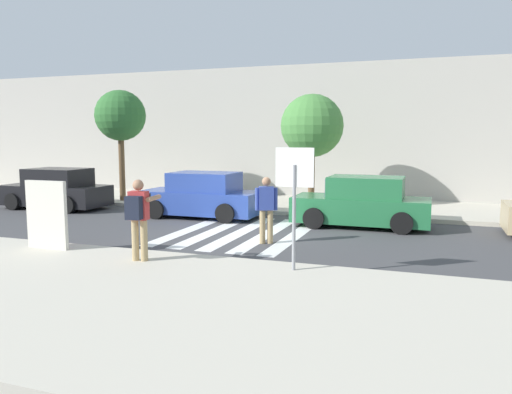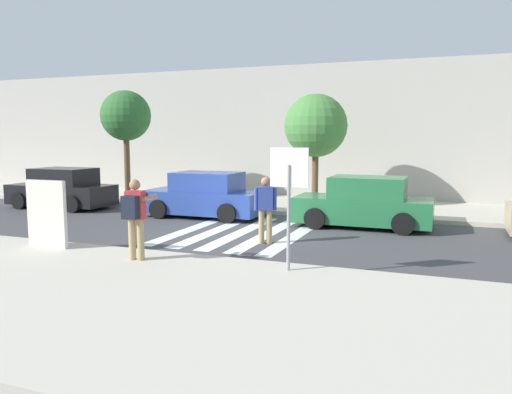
% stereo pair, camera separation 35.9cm
% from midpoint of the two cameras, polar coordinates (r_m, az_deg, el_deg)
% --- Properties ---
extents(ground_plane, '(120.00, 120.00, 0.00)m').
position_cam_midpoint_polar(ground_plane, '(14.31, -2.72, -4.19)').
color(ground_plane, '#424244').
extents(sidewalk_near, '(60.00, 6.00, 0.14)m').
position_cam_midpoint_polar(sidewalk_near, '(9.04, -18.06, -10.70)').
color(sidewalk_near, beige).
rests_on(sidewalk_near, ground).
extents(sidewalk_far, '(60.00, 4.80, 0.14)m').
position_cam_midpoint_polar(sidewalk_far, '(19.90, 3.83, -0.85)').
color(sidewalk_far, beige).
rests_on(sidewalk_far, ground).
extents(building_facade_far, '(56.00, 4.00, 5.87)m').
position_cam_midpoint_polar(building_facade_far, '(23.99, 6.76, 7.29)').
color(building_facade_far, '#ADA89E').
rests_on(building_facade_far, ground).
extents(crosswalk_stripe_0, '(0.44, 5.20, 0.01)m').
position_cam_midpoint_polar(crosswalk_stripe_0, '(15.15, -8.06, -3.61)').
color(crosswalk_stripe_0, silver).
rests_on(crosswalk_stripe_0, ground).
extents(crosswalk_stripe_1, '(0.44, 5.20, 0.01)m').
position_cam_midpoint_polar(crosswalk_stripe_1, '(14.80, -5.30, -3.82)').
color(crosswalk_stripe_1, silver).
rests_on(crosswalk_stripe_1, ground).
extents(crosswalk_stripe_2, '(0.44, 5.20, 0.01)m').
position_cam_midpoint_polar(crosswalk_stripe_2, '(14.49, -2.42, -4.03)').
color(crosswalk_stripe_2, silver).
rests_on(crosswalk_stripe_2, ground).
extents(crosswalk_stripe_3, '(0.44, 5.20, 0.01)m').
position_cam_midpoint_polar(crosswalk_stripe_3, '(14.21, 0.58, -4.24)').
color(crosswalk_stripe_3, silver).
rests_on(crosswalk_stripe_3, ground).
extents(crosswalk_stripe_4, '(0.44, 5.20, 0.01)m').
position_cam_midpoint_polar(crosswalk_stripe_4, '(13.98, 3.69, -4.45)').
color(crosswalk_stripe_4, silver).
rests_on(crosswalk_stripe_4, ground).
extents(stop_sign, '(0.76, 0.08, 2.40)m').
position_cam_midpoint_polar(stop_sign, '(9.66, 3.36, 1.76)').
color(stop_sign, gray).
rests_on(stop_sign, sidewalk_near).
extents(photographer_with_backpack, '(0.65, 0.89, 1.72)m').
position_cam_midpoint_polar(photographer_with_backpack, '(10.76, -14.23, -1.77)').
color(photographer_with_backpack, tan).
rests_on(photographer_with_backpack, sidewalk_near).
extents(pedestrian_crossing, '(0.54, 0.37, 1.72)m').
position_cam_midpoint_polar(pedestrian_crossing, '(12.83, 0.39, -1.06)').
color(pedestrian_crossing, tan).
rests_on(pedestrian_crossing, ground).
extents(parked_car_black, '(4.10, 1.92, 1.55)m').
position_cam_midpoint_polar(parked_car_black, '(20.66, -22.32, 0.76)').
color(parked_car_black, black).
rests_on(parked_car_black, ground).
extents(parked_car_blue, '(4.10, 1.92, 1.55)m').
position_cam_midpoint_polar(parked_car_blue, '(17.18, -6.79, 0.09)').
color(parked_car_blue, '#284293').
rests_on(parked_car_blue, ground).
extents(parked_car_green, '(4.10, 1.92, 1.55)m').
position_cam_midpoint_polar(parked_car_green, '(15.57, 11.40, -0.71)').
color(parked_car_green, '#236B3D').
rests_on(parked_car_green, ground).
extents(street_tree_west, '(2.05, 2.05, 4.50)m').
position_cam_midpoint_polar(street_tree_west, '(21.29, -15.72, 8.86)').
color(street_tree_west, brown).
rests_on(street_tree_west, sidewalk_far).
extents(street_tree_center, '(2.33, 2.33, 4.18)m').
position_cam_midpoint_polar(street_tree_center, '(18.71, 5.88, 8.06)').
color(street_tree_center, brown).
rests_on(street_tree_center, sidewalk_far).
extents(advertising_board, '(1.10, 0.11, 1.60)m').
position_cam_midpoint_polar(advertising_board, '(12.69, -23.53, -1.88)').
color(advertising_board, beige).
rests_on(advertising_board, sidewalk_near).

